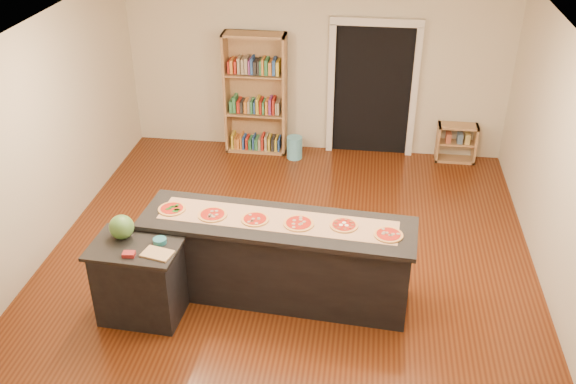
# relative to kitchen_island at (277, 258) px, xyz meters

# --- Properties ---
(room) EXTENTS (6.00, 7.00, 2.80)m
(room) POSITION_rel_kitchen_island_xyz_m (0.03, 0.42, 0.90)
(room) COLOR beige
(room) RESTS_ON ground
(doorway) EXTENTS (1.40, 0.09, 2.21)m
(doorway) POSITION_rel_kitchen_island_xyz_m (0.93, 3.88, 0.71)
(doorway) COLOR black
(doorway) RESTS_ON room
(kitchen_island) EXTENTS (2.99, 0.81, 0.98)m
(kitchen_island) POSITION_rel_kitchen_island_xyz_m (0.00, 0.00, 0.00)
(kitchen_island) COLOR black
(kitchen_island) RESTS_ON ground
(side_counter) EXTENTS (0.93, 0.68, 0.92)m
(side_counter) POSITION_rel_kitchen_island_xyz_m (-1.40, -0.54, -0.03)
(side_counter) COLOR black
(side_counter) RESTS_ON ground
(bookshelf) EXTENTS (0.98, 0.35, 1.96)m
(bookshelf) POSITION_rel_kitchen_island_xyz_m (-0.90, 3.70, 0.48)
(bookshelf) COLOR tan
(bookshelf) RESTS_ON ground
(low_shelf) EXTENTS (0.62, 0.27, 0.62)m
(low_shelf) POSITION_rel_kitchen_island_xyz_m (2.31, 3.74, -0.19)
(low_shelf) COLOR tan
(low_shelf) RESTS_ON ground
(waste_bin) EXTENTS (0.25, 0.25, 0.36)m
(waste_bin) POSITION_rel_kitchen_island_xyz_m (-0.25, 3.49, -0.31)
(waste_bin) COLOR #5DB3D0
(waste_bin) RESTS_ON ground
(kraft_paper) EXTENTS (2.62, 0.65, 0.00)m
(kraft_paper) POSITION_rel_kitchen_island_xyz_m (0.00, 0.02, 0.49)
(kraft_paper) COLOR tan
(kraft_paper) RESTS_ON kitchen_island
(watermelon) EXTENTS (0.26, 0.26, 0.26)m
(watermelon) POSITION_rel_kitchen_island_xyz_m (-1.58, -0.43, 0.55)
(watermelon) COLOR #144214
(watermelon) RESTS_ON side_counter
(cutting_board) EXTENTS (0.34, 0.26, 0.02)m
(cutting_board) POSITION_rel_kitchen_island_xyz_m (-1.12, -0.68, 0.43)
(cutting_board) COLOR tan
(cutting_board) RESTS_ON side_counter
(package_red) EXTENTS (0.13, 0.10, 0.04)m
(package_red) POSITION_rel_kitchen_island_xyz_m (-1.40, -0.74, 0.44)
(package_red) COLOR maroon
(package_red) RESTS_ON side_counter
(package_teal) EXTENTS (0.14, 0.14, 0.05)m
(package_teal) POSITION_rel_kitchen_island_xyz_m (-1.16, -0.48, 0.45)
(package_teal) COLOR #195966
(package_teal) RESTS_ON side_counter
(pizza_a) EXTENTS (0.29, 0.29, 0.02)m
(pizza_a) POSITION_rel_kitchen_island_xyz_m (-1.19, 0.08, 0.50)
(pizza_a) COLOR tan
(pizza_a) RESTS_ON kitchen_island
(pizza_b) EXTENTS (0.32, 0.32, 0.02)m
(pizza_b) POSITION_rel_kitchen_island_xyz_m (-0.72, 0.02, 0.50)
(pizza_b) COLOR tan
(pizza_b) RESTS_ON kitchen_island
(pizza_c) EXTENTS (0.29, 0.29, 0.02)m
(pizza_c) POSITION_rel_kitchen_island_xyz_m (-0.24, -0.01, 0.50)
(pizza_c) COLOR tan
(pizza_c) RESTS_ON kitchen_island
(pizza_d) EXTENTS (0.34, 0.34, 0.02)m
(pizza_d) POSITION_rel_kitchen_island_xyz_m (0.24, -0.03, 0.50)
(pizza_d) COLOR tan
(pizza_d) RESTS_ON kitchen_island
(pizza_e) EXTENTS (0.29, 0.29, 0.02)m
(pizza_e) POSITION_rel_kitchen_island_xyz_m (0.72, 0.00, 0.50)
(pizza_e) COLOR tan
(pizza_e) RESTS_ON kitchen_island
(pizza_f) EXTENTS (0.32, 0.32, 0.02)m
(pizza_f) POSITION_rel_kitchen_island_xyz_m (1.19, -0.12, 0.50)
(pizza_f) COLOR tan
(pizza_f) RESTS_ON kitchen_island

